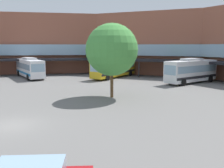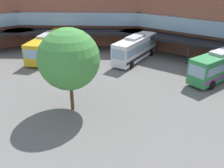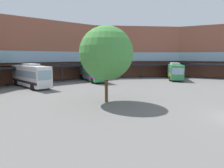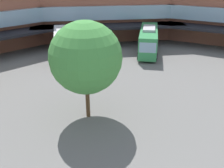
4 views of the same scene
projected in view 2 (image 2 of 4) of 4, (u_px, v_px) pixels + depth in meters
The scene contains 5 objects.
station_building at pixel (109, 33), 30.71m from camera, with size 85.88×53.74×12.84m.
bus_0 at pixel (135, 48), 39.16m from camera, with size 4.84×10.70×4.01m.
bus_1 at pixel (221, 64), 32.64m from camera, with size 8.17×10.51×3.91m.
bus_3 at pixel (48, 45), 40.95m from camera, with size 3.97×12.17×3.86m.
plaza_tree at pixel (69, 59), 23.78m from camera, with size 6.00×6.00×8.56m.
Camera 2 is at (10.22, -7.08, 13.44)m, focal length 39.94 mm.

